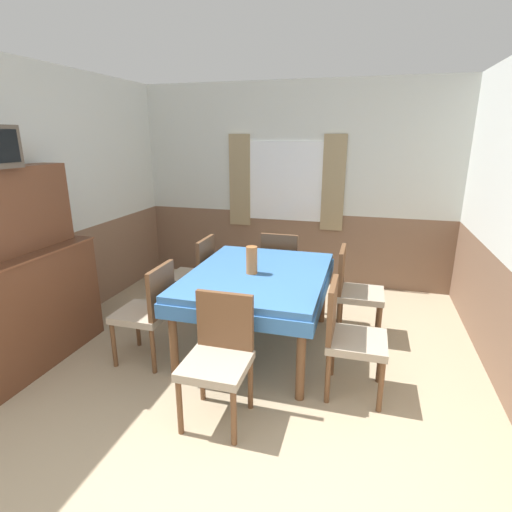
# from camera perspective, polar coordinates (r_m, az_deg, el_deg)

# --- Properties ---
(wall_back) EXTENTS (4.48, 0.10, 2.60)m
(wall_back) POSITION_cam_1_polar(r_m,az_deg,el_deg) (5.33, 5.35, 9.91)
(wall_back) COLOR silver
(wall_back) RESTS_ON ground_plane
(wall_left) EXTENTS (0.05, 4.57, 2.60)m
(wall_left) POSITION_cam_1_polar(r_m,az_deg,el_deg) (4.37, -28.33, 6.42)
(wall_left) COLOR silver
(wall_left) RESTS_ON ground_plane
(dining_table) EXTENTS (1.23, 1.58, 0.75)m
(dining_table) POSITION_cam_1_polar(r_m,az_deg,el_deg) (3.67, 0.29, -3.81)
(dining_table) COLOR #386BA8
(dining_table) RESTS_ON ground_plane
(chair_head_near) EXTENTS (0.44, 0.44, 0.89)m
(chair_head_near) POSITION_cam_1_polar(r_m,az_deg,el_deg) (2.86, -5.32, -13.73)
(chair_head_near) COLOR brown
(chair_head_near) RESTS_ON ground_plane
(chair_right_near) EXTENTS (0.44, 0.44, 0.89)m
(chair_right_near) POSITION_cam_1_polar(r_m,az_deg,el_deg) (3.17, 13.09, -10.83)
(chair_right_near) COLOR brown
(chair_right_near) RESTS_ON ground_plane
(chair_left_near) EXTENTS (0.44, 0.44, 0.89)m
(chair_left_near) POSITION_cam_1_polar(r_m,az_deg,el_deg) (3.62, -15.03, -7.34)
(chair_left_near) COLOR brown
(chair_left_near) RESTS_ON ground_plane
(chair_left_far) EXTENTS (0.44, 0.44, 0.89)m
(chair_left_far) POSITION_cam_1_polar(r_m,az_deg,el_deg) (4.43, -8.68, -2.45)
(chair_left_far) COLOR brown
(chair_left_far) RESTS_ON ground_plane
(chair_head_window) EXTENTS (0.44, 0.44, 0.89)m
(chair_head_window) POSITION_cam_1_polar(r_m,az_deg,el_deg) (4.65, 3.63, -1.33)
(chair_head_window) COLOR brown
(chair_head_window) RESTS_ON ground_plane
(chair_right_far) EXTENTS (0.44, 0.44, 0.89)m
(chair_right_far) POSITION_cam_1_polar(r_m,az_deg,el_deg) (4.06, 13.84, -4.55)
(chair_right_far) COLOR brown
(chair_right_far) RESTS_ON ground_plane
(sideboard) EXTENTS (0.46, 1.31, 1.70)m
(sideboard) POSITION_cam_1_polar(r_m,az_deg,el_deg) (3.93, -30.24, -3.57)
(sideboard) COLOR brown
(sideboard) RESTS_ON ground_plane
(vase) EXTENTS (0.10, 0.10, 0.25)m
(vase) POSITION_cam_1_polar(r_m,az_deg,el_deg) (3.56, -0.62, -0.58)
(vase) COLOR #B26B38
(vase) RESTS_ON dining_table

